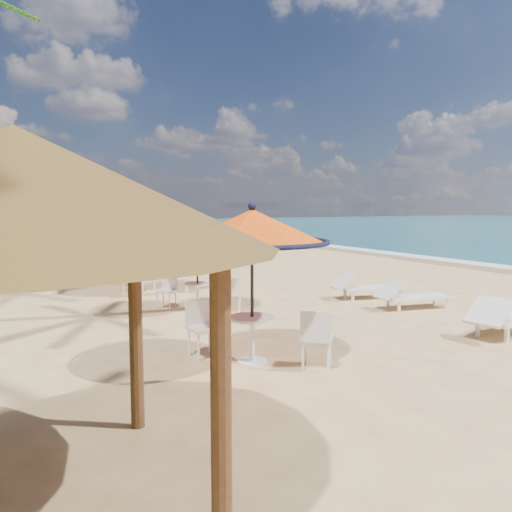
% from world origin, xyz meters
% --- Properties ---
extents(ground, '(160.00, 160.00, 0.00)m').
position_xyz_m(ground, '(0.00, 0.00, 0.00)').
color(ground, tan).
rests_on(ground, ground).
extents(foam_strip, '(1.20, 140.00, 0.04)m').
position_xyz_m(foam_strip, '(9.30, 10.00, 0.00)').
color(foam_strip, white).
rests_on(foam_strip, ground).
extents(wetsand_band, '(1.40, 140.00, 0.02)m').
position_xyz_m(wetsand_band, '(8.40, 10.00, 0.00)').
color(wetsand_band, olive).
rests_on(wetsand_band, ground).
extents(station_0, '(2.44, 2.44, 2.54)m').
position_xyz_m(station_0, '(-5.23, -0.25, 1.94)').
color(station_0, black).
rests_on(station_0, ground).
extents(station_1, '(2.15, 2.15, 2.24)m').
position_xyz_m(station_1, '(-4.58, 3.89, 1.71)').
color(station_1, black).
rests_on(station_1, ground).
extents(station_2, '(2.33, 2.33, 2.43)m').
position_xyz_m(station_2, '(-4.75, 6.95, 1.86)').
color(station_2, black).
rests_on(station_2, ground).
extents(station_3, '(2.34, 2.34, 2.44)m').
position_xyz_m(station_3, '(-4.92, 10.36, 1.86)').
color(station_3, black).
rests_on(station_3, ground).
extents(station_4, '(2.37, 2.37, 2.48)m').
position_xyz_m(station_4, '(-5.30, 14.00, 1.89)').
color(station_4, black).
rests_on(station_4, ground).
extents(lounger_near, '(2.27, 1.10, 0.78)m').
position_xyz_m(lounger_near, '(-0.11, -1.00, 0.37)').
color(lounger_near, white).
rests_on(lounger_near, ground).
extents(lounger_mid, '(1.95, 0.94, 0.67)m').
position_xyz_m(lounger_mid, '(0.05, 1.67, 0.31)').
color(lounger_mid, white).
rests_on(lounger_mid, ground).
extents(lounger_far, '(2.06, 1.09, 0.71)m').
position_xyz_m(lounger_far, '(-0.03, 3.22, 0.33)').
color(lounger_far, white).
rests_on(lounger_far, ground).
extents(palapa, '(4.06, 4.06, 3.10)m').
position_xyz_m(palapa, '(-8.63, -2.90, 2.60)').
color(palapa, brown).
rests_on(palapa, ground).
extents(person, '(0.31, 0.38, 0.89)m').
position_xyz_m(person, '(7.27, 17.64, 0.45)').
color(person, brown).
rests_on(person, ground).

